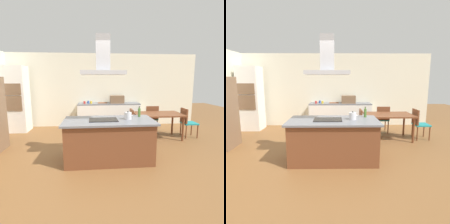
# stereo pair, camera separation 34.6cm
# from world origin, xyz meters

# --- Properties ---
(ground) EXTENTS (16.00, 16.00, 0.00)m
(ground) POSITION_xyz_m (0.00, 1.50, 0.00)
(ground) COLOR brown
(wall_back) EXTENTS (7.20, 0.10, 2.70)m
(wall_back) POSITION_xyz_m (0.00, 3.25, 1.35)
(wall_back) COLOR silver
(wall_back) RESTS_ON ground
(kitchen_island) EXTENTS (1.93, 1.02, 0.90)m
(kitchen_island) POSITION_xyz_m (0.00, 0.00, 0.45)
(kitchen_island) COLOR brown
(kitchen_island) RESTS_ON ground
(cooktop) EXTENTS (0.60, 0.44, 0.01)m
(cooktop) POSITION_xyz_m (-0.12, 0.00, 0.91)
(cooktop) COLOR black
(cooktop) RESTS_ON kitchen_island
(tea_kettle) EXTENTS (0.21, 0.16, 0.18)m
(tea_kettle) POSITION_xyz_m (0.42, 0.03, 0.98)
(tea_kettle) COLOR silver
(tea_kettle) RESTS_ON kitchen_island
(olive_oil_bottle) EXTENTS (0.06, 0.06, 0.24)m
(olive_oil_bottle) POSITION_xyz_m (0.73, 0.27, 1.00)
(olive_oil_bottle) COLOR #47722D
(olive_oil_bottle) RESTS_ON kitchen_island
(back_counter) EXTENTS (2.24, 0.62, 0.90)m
(back_counter) POSITION_xyz_m (0.23, 2.88, 0.45)
(back_counter) COLOR white
(back_counter) RESTS_ON ground
(countertop_microwave) EXTENTS (0.50, 0.38, 0.28)m
(countertop_microwave) POSITION_xyz_m (0.52, 2.88, 1.04)
(countertop_microwave) COLOR brown
(countertop_microwave) RESTS_ON back_counter
(coffee_mug_red) EXTENTS (0.08, 0.08, 0.09)m
(coffee_mug_red) POSITION_xyz_m (-0.65, 2.81, 0.95)
(coffee_mug_red) COLOR red
(coffee_mug_red) RESTS_ON back_counter
(coffee_mug_blue) EXTENTS (0.08, 0.08, 0.09)m
(coffee_mug_blue) POSITION_xyz_m (-0.52, 2.92, 0.95)
(coffee_mug_blue) COLOR #2D56B2
(coffee_mug_blue) RESTS_ON back_counter
(coffee_mug_yellow) EXTENTS (0.08, 0.08, 0.09)m
(coffee_mug_yellow) POSITION_xyz_m (-0.42, 2.80, 0.95)
(coffee_mug_yellow) COLOR gold
(coffee_mug_yellow) RESTS_ON back_counter
(cutting_board) EXTENTS (0.34, 0.24, 0.02)m
(cutting_board) POSITION_xyz_m (0.00, 2.93, 0.91)
(cutting_board) COLOR brown
(cutting_board) RESTS_ON back_counter
(wall_oven_stack) EXTENTS (0.70, 0.66, 2.20)m
(wall_oven_stack) POSITION_xyz_m (-2.90, 2.65, 1.10)
(wall_oven_stack) COLOR white
(wall_oven_stack) RESTS_ON ground
(dining_table) EXTENTS (1.40, 0.90, 0.75)m
(dining_table) POSITION_xyz_m (1.60, 1.45, 0.67)
(dining_table) COLOR brown
(dining_table) RESTS_ON ground
(chair_at_right_end) EXTENTS (0.42, 0.42, 0.89)m
(chair_at_right_end) POSITION_xyz_m (2.51, 1.45, 0.51)
(chair_at_right_end) COLOR teal
(chair_at_right_end) RESTS_ON ground
(chair_facing_back_wall) EXTENTS (0.42, 0.42, 0.89)m
(chair_facing_back_wall) POSITION_xyz_m (1.60, 2.12, 0.51)
(chair_facing_back_wall) COLOR teal
(chair_facing_back_wall) RESTS_ON ground
(chair_at_left_end) EXTENTS (0.42, 0.42, 0.89)m
(chair_at_left_end) POSITION_xyz_m (0.68, 1.45, 0.51)
(chair_at_left_end) COLOR teal
(chair_at_left_end) RESTS_ON ground
(range_hood) EXTENTS (0.90, 0.55, 0.78)m
(range_hood) POSITION_xyz_m (-0.12, 0.00, 2.10)
(range_hood) COLOR #ADADB2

